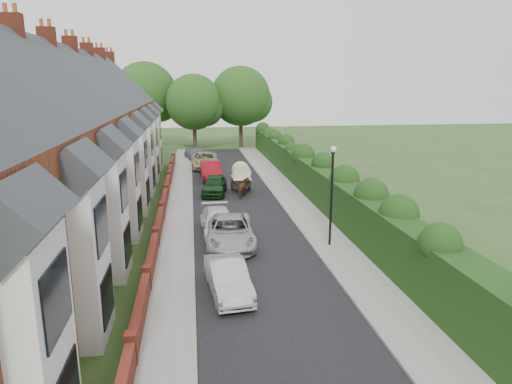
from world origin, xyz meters
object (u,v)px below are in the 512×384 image
car_white (218,222)px  car_beige (205,160)px  horse_cart (241,175)px  car_silver_b (230,231)px  car_green (214,185)px  car_silver_a (228,278)px  car_red (211,170)px  horse (244,188)px  car_grey (196,154)px  lamppost (332,184)px

car_white → car_beige: 20.22m
car_beige → horse_cart: (2.40, -10.62, 0.54)m
car_silver_b → car_green: size_ratio=1.25×
car_silver_a → car_silver_b: (0.56, 5.60, 0.07)m
car_beige → car_green: bearing=-89.5°
car_green → car_red: car_red is taller
car_silver_b → car_green: car_silver_b is taller
car_red → car_silver_a: bearing=-93.6°
horse_cart → horse: bearing=-90.0°
horse_cart → car_grey: bearing=101.7°
lamppost → car_silver_a: lamppost is taller
car_green → car_grey: (-1.18, 16.14, -0.04)m
horse → car_red: bearing=-55.5°
car_beige → car_grey: size_ratio=1.19×
car_white → car_beige: bearing=87.7°
lamppost → car_silver_a: 7.69m
car_silver_b → car_green: bearing=93.5°
car_silver_a → car_beige: size_ratio=0.73×
car_white → car_red: car_red is taller
car_silver_a → horse: (2.42, 15.40, 0.04)m
car_white → horse: bearing=70.9°
car_silver_a → car_silver_b: car_silver_b is taller
lamppost → car_beige: lamppost is taller
car_green → horse: size_ratio=2.55×
car_green → horse_cart: bearing=18.9°
lamppost → car_silver_b: (-5.00, 1.00, -2.56)m
car_beige → car_red: bearing=-88.1°
car_beige → horse: (2.40, -12.41, -0.07)m
car_silver_a → car_beige: 27.81m
horse → horse_cart: (-0.00, 1.79, 0.61)m
horse → car_silver_a: bearing=98.8°
car_grey → horse: size_ratio=2.83×
car_white → car_grey: 25.36m
car_silver_b → lamppost: bearing=-8.9°
car_silver_a → car_white: size_ratio=0.90×
lamppost → car_white: size_ratio=1.15×
car_silver_b → car_red: car_red is taller
car_green → car_grey: size_ratio=0.90×
car_red → car_beige: bearing=90.3°
car_silver_b → horse: (1.85, 9.80, -0.03)m
car_green → car_white: bearing=-83.5°
car_green → car_beige: bearing=99.9°
lamppost → car_white: lamppost is taller
car_red → horse: bearing=-76.0°
car_silver_a → car_red: size_ratio=0.87×
lamppost → horse_cart: bearing=104.0°
car_green → lamppost: bearing=-58.7°
car_green → car_red: size_ratio=0.91×
car_white → horse: 8.14m
horse_cart → lamppost: bearing=-76.0°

